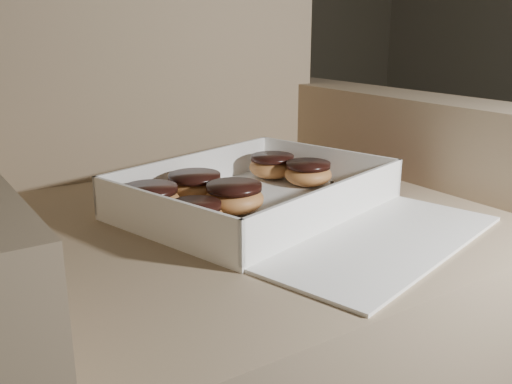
{
  "coord_description": "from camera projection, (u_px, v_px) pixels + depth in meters",
  "views": [
    {
      "loc": [
        -0.98,
        -0.57,
        0.76
      ],
      "look_at": [
        -0.48,
        0.17,
        0.5
      ],
      "focal_mm": 40.0,
      "sensor_mm": 36.0,
      "label": 1
    }
  ],
  "objects": [
    {
      "name": "donut_c",
      "position": [
        308.0,
        173.0,
        1.03
      ],
      "size": [
        0.09,
        0.09,
        0.04
      ],
      "color": "#BA7B41",
      "rests_on": "bakery_box"
    },
    {
      "name": "donut_d",
      "position": [
        196.0,
        215.0,
        0.82
      ],
      "size": [
        0.08,
        0.08,
        0.04
      ],
      "color": "#BA7B41",
      "rests_on": "bakery_box"
    },
    {
      "name": "crumb_b",
      "position": [
        214.0,
        221.0,
        0.85
      ],
      "size": [
        0.01,
        0.01,
        0.0
      ],
      "primitive_type": "ellipsoid",
      "color": "black",
      "rests_on": "bakery_box"
    },
    {
      "name": "bakery_box",
      "position": [
        278.0,
        205.0,
        0.91
      ],
      "size": [
        0.52,
        0.57,
        0.07
      ],
      "rotation": [
        0.0,
        0.0,
        0.27
      ],
      "color": "white",
      "rests_on": "armchair"
    },
    {
      "name": "donut_b",
      "position": [
        272.0,
        166.0,
        1.08
      ],
      "size": [
        0.09,
        0.09,
        0.04
      ],
      "color": "#BA7B41",
      "rests_on": "bakery_box"
    },
    {
      "name": "crumb_a",
      "position": [
        332.0,
        182.0,
        1.05
      ],
      "size": [
        0.01,
        0.01,
        0.0
      ],
      "primitive_type": "ellipsoid",
      "color": "black",
      "rests_on": "bakery_box"
    },
    {
      "name": "donut_f",
      "position": [
        195.0,
        186.0,
        0.94
      ],
      "size": [
        0.09,
        0.09,
        0.05
      ],
      "color": "#BA7B41",
      "rests_on": "bakery_box"
    },
    {
      "name": "armchair",
      "position": [
        214.0,
        274.0,
        1.02
      ],
      "size": [
        1.0,
        0.85,
        1.05
      ],
      "color": "#8D795A",
      "rests_on": "floor"
    },
    {
      "name": "donut_e",
      "position": [
        234.0,
        197.0,
        0.89
      ],
      "size": [
        0.09,
        0.09,
        0.05
      ],
      "color": "#BA7B41",
      "rests_on": "bakery_box"
    },
    {
      "name": "donut_a",
      "position": [
        150.0,
        200.0,
        0.87
      ],
      "size": [
        0.09,
        0.09,
        0.05
      ],
      "color": "#BA7B41",
      "rests_on": "bakery_box"
    },
    {
      "name": "crumb_c",
      "position": [
        239.0,
        235.0,
        0.79
      ],
      "size": [
        0.01,
        0.01,
        0.0
      ],
      "primitive_type": "ellipsoid",
      "color": "black",
      "rests_on": "bakery_box"
    }
  ]
}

